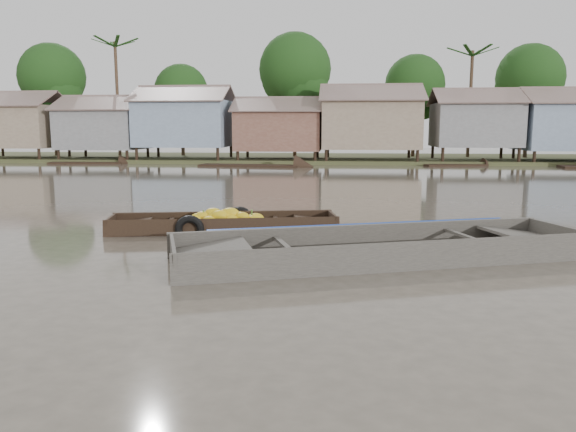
{
  "coord_description": "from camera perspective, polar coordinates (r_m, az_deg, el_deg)",
  "views": [
    {
      "loc": [
        0.51,
        -9.9,
        2.43
      ],
      "look_at": [
        -0.46,
        0.4,
        0.8
      ],
      "focal_mm": 35.0,
      "sensor_mm": 36.0,
      "label": 1
    }
  ],
  "objects": [
    {
      "name": "viewer_boat",
      "position": [
        10.72,
        9.49,
        -3.9
      ],
      "size": [
        8.05,
        4.44,
        0.63
      ],
      "rotation": [
        0.0,
        0.0,
        0.33
      ],
      "color": "#3B3632",
      "rests_on": "ground"
    },
    {
      "name": "distant_boats",
      "position": [
        36.63,
        26.37,
        4.58
      ],
      "size": [
        46.37,
        16.23,
        1.38
      ],
      "color": "black",
      "rests_on": "ground"
    },
    {
      "name": "ground",
      "position": [
        10.21,
        2.36,
        -4.83
      ],
      "size": [
        120.0,
        120.0,
        0.0
      ],
      "primitive_type": "plane",
      "color": "#4E473C",
      "rests_on": "ground"
    },
    {
      "name": "banana_boat",
      "position": [
        13.51,
        -6.85,
        -0.83
      ],
      "size": [
        5.55,
        2.29,
        0.73
      ],
      "rotation": [
        0.0,
        0.0,
        0.19
      ],
      "color": "black",
      "rests_on": "ground"
    },
    {
      "name": "riverbank",
      "position": [
        41.84,
        8.94,
        9.74
      ],
      "size": [
        120.0,
        12.47,
        10.22
      ],
      "color": "#384723",
      "rests_on": "ground"
    }
  ]
}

